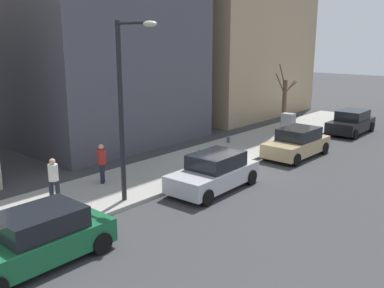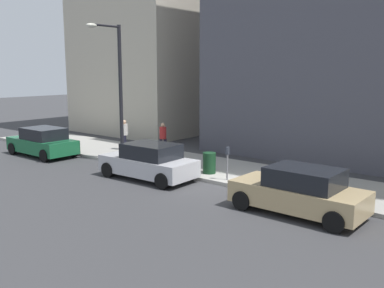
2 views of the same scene
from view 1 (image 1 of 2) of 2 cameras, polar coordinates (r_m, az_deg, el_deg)
ground_plane at (r=20.69m, az=5.95°, el=-3.22°), size 120.00×120.00×0.00m
sidewalk at (r=21.82m, az=1.67°, el=-2.03°), size 4.00×36.00×0.15m
parked_car_black at (r=29.90m, az=20.46°, el=2.72°), size 1.98×4.23×1.52m
parked_car_tan at (r=23.07m, az=13.82°, el=0.13°), size 1.98×4.23×1.52m
parked_car_silver at (r=17.53m, az=2.95°, el=-3.78°), size 2.04×4.25×1.52m
parked_car_green at (r=12.65m, az=-19.99°, el=-11.80°), size 1.92×4.20×1.52m
parking_meter at (r=20.60m, az=4.85°, el=-0.44°), size 0.14×0.10×1.35m
utility_box at (r=27.22m, az=12.68°, el=2.49°), size 0.83×0.61×1.43m
streetlamp at (r=15.27m, az=-8.88°, el=6.08°), size 1.97×0.32×6.50m
bare_tree at (r=29.19m, az=12.20°, el=5.49°), size 1.45×1.82×4.27m
trash_bin at (r=20.01m, az=1.67°, el=-1.94°), size 0.56×0.56×0.90m
pedestrian_near_meter at (r=18.21m, az=-11.94°, el=-2.25°), size 0.36×0.36×1.66m
pedestrian_midblock at (r=16.54m, az=-17.98°, el=-4.27°), size 0.36×0.36×1.66m
office_block_center at (r=27.27m, az=-13.58°, el=16.43°), size 10.49×10.49×14.92m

